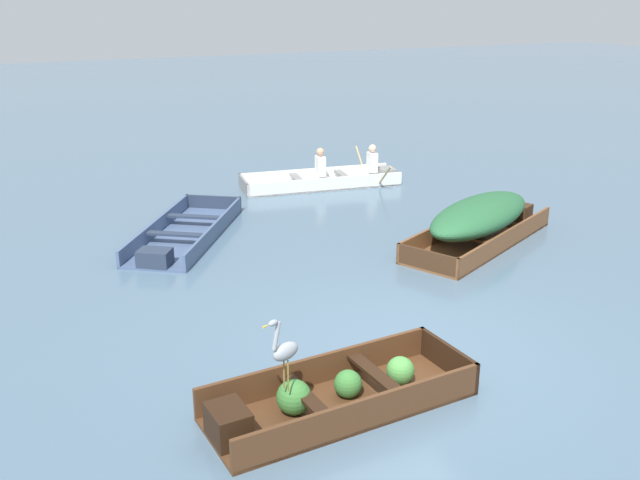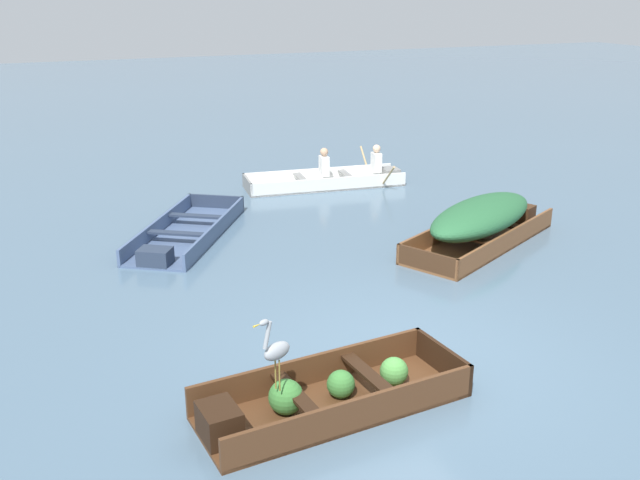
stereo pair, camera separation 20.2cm
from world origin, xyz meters
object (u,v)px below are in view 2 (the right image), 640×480
dinghy_dark_varnish_foreground (324,396)px  rowboat_white_with_crew (333,178)px  skiff_wooden_brown_mid_moored (482,219)px  heron_on_dinghy (276,349)px  skiff_slate_blue_near_moored (185,234)px

dinghy_dark_varnish_foreground → rowboat_white_with_crew: (3.73, 8.27, 0.01)m
rowboat_white_with_crew → dinghy_dark_varnish_foreground: bearing=-114.3°
skiff_wooden_brown_mid_moored → dinghy_dark_varnish_foreground: bearing=-140.7°
heron_on_dinghy → dinghy_dark_varnish_foreground: bearing=9.6°
skiff_wooden_brown_mid_moored → heron_on_dinghy: size_ratio=4.32×
dinghy_dark_varnish_foreground → heron_on_dinghy: (-0.56, -0.10, 0.73)m
skiff_slate_blue_near_moored → skiff_wooden_brown_mid_moored: 5.24m
dinghy_dark_varnish_foreground → skiff_slate_blue_near_moored: size_ratio=0.87×
dinghy_dark_varnish_foreground → skiff_slate_blue_near_moored: (-0.17, 5.98, -0.06)m
skiff_slate_blue_near_moored → dinghy_dark_varnish_foreground: bearing=-88.3°
skiff_wooden_brown_mid_moored → heron_on_dinghy: (-5.11, -3.82, 0.43)m
dinghy_dark_varnish_foreground → heron_on_dinghy: size_ratio=3.57×
skiff_slate_blue_near_moored → rowboat_white_with_crew: bearing=30.5°
skiff_wooden_brown_mid_moored → skiff_slate_blue_near_moored: bearing=154.5°
dinghy_dark_varnish_foreground → heron_on_dinghy: heron_on_dinghy is taller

